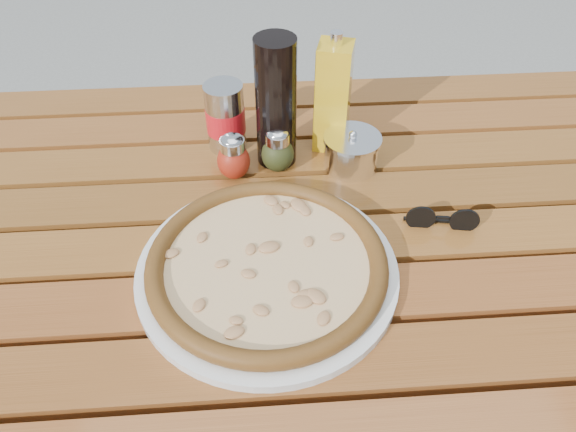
{
  "coord_description": "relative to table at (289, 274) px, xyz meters",
  "views": [
    {
      "loc": [
        -0.04,
        -0.57,
        1.35
      ],
      "look_at": [
        0.0,
        0.02,
        0.78
      ],
      "focal_mm": 35.0,
      "sensor_mm": 36.0,
      "label": 1
    }
  ],
  "objects": [
    {
      "name": "parmesan_tin",
      "position": [
        0.12,
        0.17,
        0.11
      ],
      "size": [
        0.1,
        0.1,
        0.07
      ],
      "rotation": [
        0.0,
        0.0,
        -0.09
      ],
      "color": "white",
      "rests_on": "table"
    },
    {
      "name": "plate",
      "position": [
        -0.03,
        -0.06,
        0.08
      ],
      "size": [
        0.36,
        0.36,
        0.01
      ],
      "primitive_type": "cylinder",
      "rotation": [
        0.0,
        0.0,
        -0.0
      ],
      "color": "silver",
      "rests_on": "table"
    },
    {
      "name": "dark_bottle",
      "position": [
        -0.01,
        0.2,
        0.19
      ],
      "size": [
        0.08,
        0.08,
        0.22
      ],
      "primitive_type": "cylinder",
      "rotation": [
        0.0,
        0.0,
        -0.36
      ],
      "color": "black",
      "rests_on": "table"
    },
    {
      "name": "oregano_shaker",
      "position": [
        -0.01,
        0.17,
        0.11
      ],
      "size": [
        0.06,
        0.06,
        0.08
      ],
      "rotation": [
        0.0,
        0.0,
        -0.23
      ],
      "color": "#363C18",
      "rests_on": "table"
    },
    {
      "name": "olive_oil_cruet",
      "position": [
        0.09,
        0.23,
        0.17
      ],
      "size": [
        0.07,
        0.07,
        0.21
      ],
      "rotation": [
        0.0,
        0.0,
        -0.27
      ],
      "color": "gold",
      "rests_on": "table"
    },
    {
      "name": "pizza",
      "position": [
        -0.03,
        -0.06,
        0.1
      ],
      "size": [
        0.39,
        0.39,
        0.03
      ],
      "rotation": [
        0.0,
        0.0,
        0.21
      ],
      "color": "#FFE9B6",
      "rests_on": "plate"
    },
    {
      "name": "pepper_shaker",
      "position": [
        -0.08,
        0.16,
        0.11
      ],
      "size": [
        0.07,
        0.07,
        0.08
      ],
      "rotation": [
        0.0,
        0.0,
        0.43
      ],
      "color": "#AE2713",
      "rests_on": "table"
    },
    {
      "name": "sunglasses",
      "position": [
        0.23,
        0.01,
        0.09
      ],
      "size": [
        0.11,
        0.04,
        0.04
      ],
      "rotation": [
        0.0,
        0.0,
        -0.16
      ],
      "color": "black",
      "rests_on": "table"
    },
    {
      "name": "soda_can",
      "position": [
        -0.09,
        0.24,
        0.13
      ],
      "size": [
        0.09,
        0.09,
        0.12
      ],
      "rotation": [
        0.0,
        0.0,
        0.43
      ],
      "color": "silver",
      "rests_on": "table"
    },
    {
      "name": "table",
      "position": [
        0.0,
        0.0,
        0.0
      ],
      "size": [
        1.4,
        0.9,
        0.75
      ],
      "color": "#32170B",
      "rests_on": "ground"
    }
  ]
}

